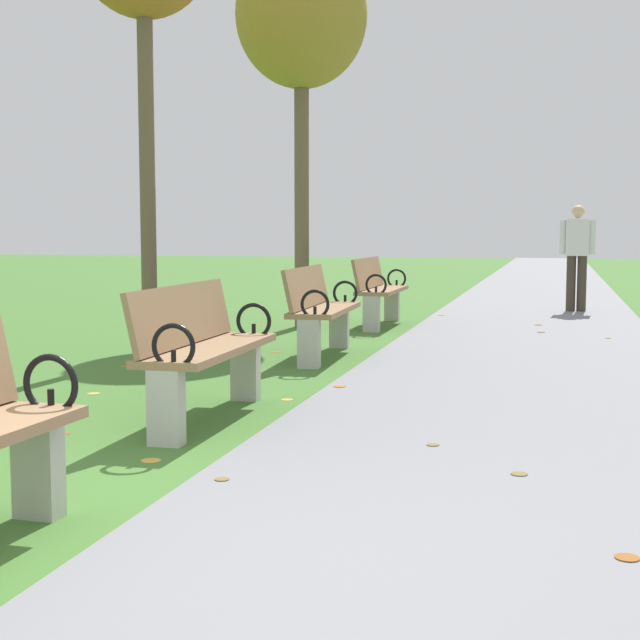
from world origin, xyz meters
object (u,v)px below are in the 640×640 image
park_bench_3 (320,309)px  pedestrian_walking (577,252)px  tree_2 (301,19)px  park_bench_4 (378,289)px  park_bench_2 (203,347)px

park_bench_3 → pedestrian_walking: size_ratio=1.00×
tree_2 → park_bench_3: bearing=-70.9°
park_bench_4 → tree_2: size_ratio=0.33×
park_bench_4 → tree_2: (-0.95, -0.35, 3.44)m
tree_2 → pedestrian_walking: bearing=41.5°
tree_2 → pedestrian_walking: 5.57m
pedestrian_walking → park_bench_4: bearing=-132.9°
park_bench_3 → pedestrian_walking: bearing=66.3°
tree_2 → park_bench_2: bearing=-80.8°
park_bench_4 → tree_2: 3.59m
park_bench_2 → tree_2: size_ratio=0.33×
park_bench_3 → pedestrian_walking: pedestrian_walking is taller
park_bench_4 → pedestrian_walking: bearing=47.1°
tree_2 → pedestrian_walking: size_ratio=3.03×
park_bench_4 → park_bench_3: bearing=-90.0°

